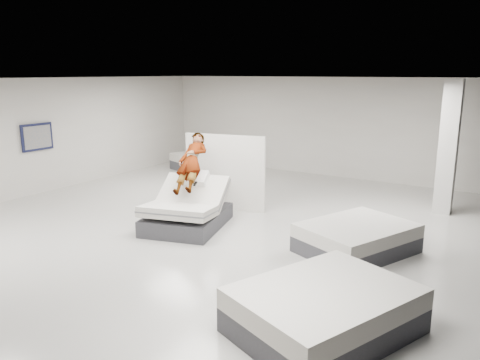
{
  "coord_description": "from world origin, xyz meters",
  "views": [
    {
      "loc": [
        5.62,
        -7.4,
        3.35
      ],
      "look_at": [
        0.24,
        1.2,
        1.0
      ],
      "focal_mm": 35.0,
      "sensor_mm": 36.0,
      "label": 1
    }
  ],
  "objects_px": {
    "flat_bed_right_near": "(324,310)",
    "column": "(448,148)",
    "remote": "(195,184)",
    "flat_bed_right_far": "(357,238)",
    "flat_bed_left_far": "(204,163)",
    "wall_poster": "(37,137)",
    "hero_bed": "(187,211)",
    "person": "(192,171)",
    "divider_panel": "(225,172)"
  },
  "relations": [
    {
      "from": "person",
      "to": "divider_panel",
      "type": "xyz_separation_m",
      "value": [
        0.0,
        1.32,
        -0.28
      ]
    },
    {
      "from": "hero_bed",
      "to": "flat_bed_right_near",
      "type": "bearing_deg",
      "value": -30.09
    },
    {
      "from": "column",
      "to": "flat_bed_right_near",
      "type": "bearing_deg",
      "value": -93.43
    },
    {
      "from": "divider_panel",
      "to": "flat_bed_right_near",
      "type": "bearing_deg",
      "value": -55.97
    },
    {
      "from": "flat_bed_right_near",
      "to": "column",
      "type": "height_order",
      "value": "column"
    },
    {
      "from": "flat_bed_right_near",
      "to": "column",
      "type": "bearing_deg",
      "value": 86.57
    },
    {
      "from": "flat_bed_right_far",
      "to": "flat_bed_right_near",
      "type": "xyz_separation_m",
      "value": [
        0.55,
        -2.98,
        0.03
      ]
    },
    {
      "from": "flat_bed_right_far",
      "to": "flat_bed_left_far",
      "type": "xyz_separation_m",
      "value": [
        -6.93,
        4.55,
        0.01
      ]
    },
    {
      "from": "wall_poster",
      "to": "column",
      "type": "bearing_deg",
      "value": 21.93
    },
    {
      "from": "hero_bed",
      "to": "flat_bed_right_far",
      "type": "bearing_deg",
      "value": 8.56
    },
    {
      "from": "flat_bed_right_far",
      "to": "column",
      "type": "height_order",
      "value": "column"
    },
    {
      "from": "person",
      "to": "flat_bed_right_near",
      "type": "relative_size",
      "value": 0.62
    },
    {
      "from": "remote",
      "to": "column",
      "type": "xyz_separation_m",
      "value": [
        4.37,
        4.14,
        0.59
      ]
    },
    {
      "from": "hero_bed",
      "to": "divider_panel",
      "type": "xyz_separation_m",
      "value": [
        -0.08,
        1.62,
        0.57
      ]
    },
    {
      "from": "flat_bed_right_far",
      "to": "wall_poster",
      "type": "distance_m",
      "value": 9.09
    },
    {
      "from": "flat_bed_left_far",
      "to": "wall_poster",
      "type": "bearing_deg",
      "value": -112.64
    },
    {
      "from": "hero_bed",
      "to": "wall_poster",
      "type": "height_order",
      "value": "wall_poster"
    },
    {
      "from": "hero_bed",
      "to": "wall_poster",
      "type": "xyz_separation_m",
      "value": [
        -5.34,
        0.17,
        1.24
      ]
    },
    {
      "from": "flat_bed_right_far",
      "to": "remote",
      "type": "bearing_deg",
      "value": -171.31
    },
    {
      "from": "flat_bed_right_near",
      "to": "wall_poster",
      "type": "height_order",
      "value": "wall_poster"
    },
    {
      "from": "remote",
      "to": "flat_bed_right_far",
      "type": "height_order",
      "value": "remote"
    },
    {
      "from": "remote",
      "to": "wall_poster",
      "type": "bearing_deg",
      "value": 162.77
    },
    {
      "from": "divider_panel",
      "to": "remote",
      "type": "bearing_deg",
      "value": -91.67
    },
    {
      "from": "hero_bed",
      "to": "flat_bed_left_far",
      "type": "xyz_separation_m",
      "value": [
        -3.29,
        5.1,
        -0.08
      ]
    },
    {
      "from": "flat_bed_right_far",
      "to": "wall_poster",
      "type": "height_order",
      "value": "wall_poster"
    },
    {
      "from": "divider_panel",
      "to": "flat_bed_left_far",
      "type": "height_order",
      "value": "divider_panel"
    },
    {
      "from": "person",
      "to": "divider_panel",
      "type": "relative_size",
      "value": 0.83
    },
    {
      "from": "person",
      "to": "flat_bed_right_near",
      "type": "xyz_separation_m",
      "value": [
        4.28,
        -2.73,
        -0.9
      ]
    },
    {
      "from": "hero_bed",
      "to": "column",
      "type": "relative_size",
      "value": 0.72
    },
    {
      "from": "flat_bed_right_far",
      "to": "wall_poster",
      "type": "bearing_deg",
      "value": -177.57
    },
    {
      "from": "flat_bed_left_far",
      "to": "person",
      "type": "bearing_deg",
      "value": -56.25
    },
    {
      "from": "column",
      "to": "wall_poster",
      "type": "bearing_deg",
      "value": -158.07
    },
    {
      "from": "hero_bed",
      "to": "column",
      "type": "bearing_deg",
      "value": 42.24
    },
    {
      "from": "hero_bed",
      "to": "person",
      "type": "distance_m",
      "value": 0.91
    },
    {
      "from": "person",
      "to": "column",
      "type": "distance_m",
      "value": 6.08
    },
    {
      "from": "remote",
      "to": "wall_poster",
      "type": "relative_size",
      "value": 0.15
    },
    {
      "from": "remote",
      "to": "column",
      "type": "height_order",
      "value": "column"
    },
    {
      "from": "remote",
      "to": "flat_bed_right_far",
      "type": "relative_size",
      "value": 0.06
    },
    {
      "from": "person",
      "to": "flat_bed_left_far",
      "type": "distance_m",
      "value": 5.84
    },
    {
      "from": "remote",
      "to": "flat_bed_right_near",
      "type": "relative_size",
      "value": 0.05
    },
    {
      "from": "flat_bed_right_far",
      "to": "flat_bed_left_far",
      "type": "distance_m",
      "value": 8.29
    },
    {
      "from": "flat_bed_right_far",
      "to": "wall_poster",
      "type": "relative_size",
      "value": 2.58
    },
    {
      "from": "flat_bed_right_near",
      "to": "flat_bed_left_far",
      "type": "xyz_separation_m",
      "value": [
        -7.48,
        7.53,
        -0.03
      ]
    },
    {
      "from": "flat_bed_right_far",
      "to": "column",
      "type": "bearing_deg",
      "value": 75.32
    },
    {
      "from": "column",
      "to": "divider_panel",
      "type": "bearing_deg",
      "value": -151.43
    },
    {
      "from": "person",
      "to": "flat_bed_right_far",
      "type": "relative_size",
      "value": 0.69
    },
    {
      "from": "remote",
      "to": "divider_panel",
      "type": "distance_m",
      "value": 1.63
    },
    {
      "from": "column",
      "to": "flat_bed_left_far",
      "type": "bearing_deg",
      "value": 173.27
    },
    {
      "from": "divider_panel",
      "to": "flat_bed_right_far",
      "type": "relative_size",
      "value": 0.84
    },
    {
      "from": "flat_bed_left_far",
      "to": "wall_poster",
      "type": "distance_m",
      "value": 5.5
    }
  ]
}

